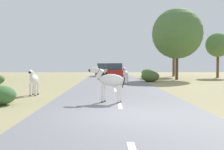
{
  "coord_description": "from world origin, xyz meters",
  "views": [
    {
      "loc": [
        -0.66,
        -8.42,
        1.71
      ],
      "look_at": [
        -0.33,
        12.05,
        0.83
      ],
      "focal_mm": 41.58,
      "sensor_mm": 36.0,
      "label": 1
    }
  ],
  "objects": [
    {
      "name": "tree_6",
      "position": [
        6.83,
        19.59,
        4.99
      ],
      "size": [
        5.43,
        5.43,
        7.71
      ],
      "color": "#4C3823",
      "rests_on": "ground_plane"
    },
    {
      "name": "tree_1",
      "position": [
        8.45,
        27.3,
        5.68
      ],
      "size": [
        3.81,
        3.81,
        7.62
      ],
      "color": "brown",
      "rests_on": "ground_plane"
    },
    {
      "name": "bush_2",
      "position": [
        3.39,
        16.2,
        0.52
      ],
      "size": [
        1.73,
        1.55,
        1.04
      ],
      "primitive_type": "ellipsoid",
      "color": "#425B2D",
      "rests_on": "ground_plane"
    },
    {
      "name": "zebra_1",
      "position": [
        -0.6,
        2.72,
        1.0
      ],
      "size": [
        1.63,
        0.79,
        1.59
      ],
      "rotation": [
        0.0,
        0.0,
        1.26
      ],
      "color": "silver",
      "rests_on": "road"
    },
    {
      "name": "ground_plane",
      "position": [
        0.0,
        0.0,
        0.0
      ],
      "size": [
        90.0,
        90.0,
        0.0
      ],
      "primitive_type": "plane",
      "color": "#998E60"
    },
    {
      "name": "road",
      "position": [
        -0.18,
        0.0,
        0.03
      ],
      "size": [
        6.0,
        64.0,
        0.05
      ],
      "primitive_type": "cube",
      "color": "slate",
      "rests_on": "ground_plane"
    },
    {
      "name": "bush_1",
      "position": [
        4.69,
        25.99,
        0.53
      ],
      "size": [
        1.75,
        1.58,
        1.05
      ],
      "primitive_type": "ellipsoid",
      "color": "#4C7038",
      "rests_on": "ground_plane"
    },
    {
      "name": "zebra_2",
      "position": [
        -4.67,
        5.59,
        0.88
      ],
      "size": [
        0.46,
        1.56,
        1.47
      ],
      "rotation": [
        0.0,
        0.0,
        3.19
      ],
      "color": "silver",
      "rests_on": "ground_plane"
    },
    {
      "name": "car_1",
      "position": [
        0.11,
        21.66,
        0.85
      ],
      "size": [
        2.09,
        4.37,
        1.74
      ],
      "rotation": [
        0.0,
        0.0,
        0.02
      ],
      "color": "red",
      "rests_on": "road"
    },
    {
      "name": "lane_markings",
      "position": [
        -0.18,
        -1.0,
        0.05
      ],
      "size": [
        0.16,
        56.0,
        0.01
      ],
      "color": "silver",
      "rests_on": "road"
    },
    {
      "name": "car_0",
      "position": [
        -1.22,
        27.1,
        0.85
      ],
      "size": [
        2.18,
        4.42,
        1.74
      ],
      "rotation": [
        0.0,
        0.0,
        3.09
      ],
      "color": "white",
      "rests_on": "road"
    },
    {
      "name": "tree_3",
      "position": [
        12.96,
        23.47,
        4.05
      ],
      "size": [
        3.0,
        3.0,
        5.58
      ],
      "color": "brown",
      "rests_on": "ground_plane"
    },
    {
      "name": "zebra_0",
      "position": [
        0.78,
        12.74,
        0.91
      ],
      "size": [
        0.63,
        1.51,
        1.45
      ],
      "rotation": [
        0.0,
        0.0,
        2.9
      ],
      "color": "silver",
      "rests_on": "road"
    }
  ]
}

